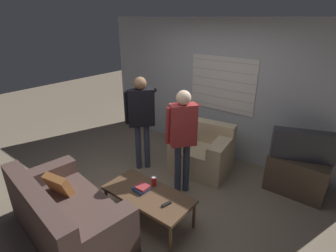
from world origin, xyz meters
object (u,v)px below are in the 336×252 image
object	(u,v)px
armchair_beige	(203,152)
spare_remote	(166,204)
couch_blue	(65,215)
book_stack	(141,188)
soda_can	(154,181)
tv	(303,145)
person_left_standing	(141,112)
person_right_standing	(183,131)
coffee_table	(148,195)

from	to	relation	value
armchair_beige	spare_remote	bearing A→B (deg)	98.04
couch_blue	book_stack	distance (m)	0.98
couch_blue	soda_can	world-z (taller)	couch_blue
tv	book_stack	distance (m)	2.43
couch_blue	person_left_standing	xyz separation A→B (m)	(-0.37, 1.78, 0.75)
armchair_beige	spare_remote	xyz separation A→B (m)	(0.44, -1.58, 0.10)
person_right_standing	book_stack	distance (m)	0.99
book_stack	tv	bearing A→B (deg)	51.77
tv	person_right_standing	world-z (taller)	person_right_standing
person_left_standing	coffee_table	bearing A→B (deg)	-92.83
book_stack	spare_remote	distance (m)	0.44
person_right_standing	spare_remote	xyz separation A→B (m)	(0.37, -0.84, -0.58)
coffee_table	tv	world-z (taller)	tv
person_right_standing	soda_can	xyz separation A→B (m)	(-0.02, -0.63, -0.53)
tv	soda_can	bearing A→B (deg)	29.65
tv	book_stack	bearing A→B (deg)	31.61
couch_blue	spare_remote	world-z (taller)	couch_blue
person_left_standing	person_right_standing	bearing A→B (deg)	-57.24
tv	coffee_table	bearing A→B (deg)	33.57
armchair_beige	tv	world-z (taller)	tv
couch_blue	book_stack	size ratio (longest dim) A/B	8.87
couch_blue	person_left_standing	size ratio (longest dim) A/B	1.07
soda_can	spare_remote	xyz separation A→B (m)	(0.39, -0.22, -0.05)
book_stack	spare_remote	bearing A→B (deg)	-3.45
armchair_beige	tv	xyz separation A→B (m)	(1.49, 0.33, 0.47)
tv	person_right_standing	bearing A→B (deg)	16.95
couch_blue	coffee_table	world-z (taller)	couch_blue
coffee_table	spare_remote	bearing A→B (deg)	-6.01
coffee_table	soda_can	xyz separation A→B (m)	(-0.06, 0.18, 0.10)
couch_blue	tv	world-z (taller)	tv
armchair_beige	person_right_standing	size ratio (longest dim) A/B	0.64
person_left_standing	soda_can	size ratio (longest dim) A/B	13.22
armchair_beige	coffee_table	size ratio (longest dim) A/B	0.87
spare_remote	tv	bearing A→B (deg)	75.06
person_left_standing	armchair_beige	bearing A→B (deg)	-14.74
spare_remote	person_right_standing	bearing A→B (deg)	127.32
coffee_table	person_left_standing	world-z (taller)	person_left_standing
tv	soda_can	xyz separation A→B (m)	(-1.44, -1.70, -0.31)
person_left_standing	person_right_standing	world-z (taller)	person_left_standing
couch_blue	armchair_beige	size ratio (longest dim) A/B	1.71
armchair_beige	person_left_standing	world-z (taller)	person_left_standing
soda_can	book_stack	bearing A→B (deg)	-105.38
tv	soda_can	world-z (taller)	tv
person_right_standing	person_left_standing	bearing A→B (deg)	119.23
soda_can	coffee_table	bearing A→B (deg)	-72.66
book_stack	person_right_standing	bearing A→B (deg)	84.94
coffee_table	soda_can	world-z (taller)	soda_can
person_left_standing	person_right_standing	distance (m)	0.96
armchair_beige	spare_remote	distance (m)	1.64
tv	person_left_standing	size ratio (longest dim) A/B	0.53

